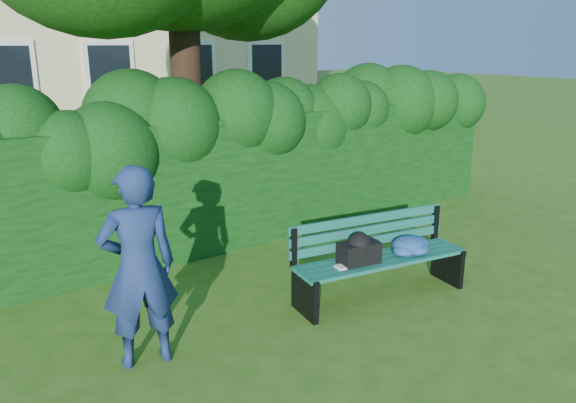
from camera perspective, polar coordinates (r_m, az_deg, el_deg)
ground at (r=6.48m, az=3.16°, el=-9.29°), size 80.00×80.00×0.00m
hedge at (r=7.92m, az=-6.83°, el=2.22°), size 10.00×1.00×1.80m
park_bench at (r=6.33m, az=9.55°, el=-5.21°), size 2.08×0.88×0.89m
man_reading at (r=4.99m, az=-14.95°, el=-6.51°), size 0.73×0.54×1.80m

